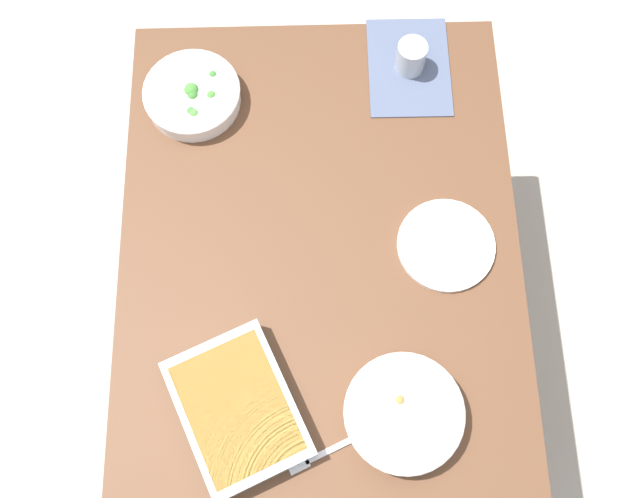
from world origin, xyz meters
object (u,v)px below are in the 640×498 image
(broccoli_bowl, at_px, (193,95))
(spoon_by_stew, at_px, (396,395))
(fork_on_table, at_px, (322,454))
(baking_dish, at_px, (238,409))
(stew_bowl, at_px, (403,414))
(drink_cup, at_px, (411,58))
(side_plate, at_px, (446,247))

(broccoli_bowl, relative_size, spoon_by_stew, 1.33)
(broccoli_bowl, bearing_deg, fork_on_table, 19.10)
(spoon_by_stew, bearing_deg, baking_dish, -85.64)
(stew_bowl, relative_size, fork_on_table, 1.45)
(stew_bowl, height_order, drink_cup, drink_cup)
(drink_cup, bearing_deg, spoon_by_stew, -5.79)
(broccoli_bowl, height_order, spoon_by_stew, broccoli_bowl)
(stew_bowl, xyz_separation_m, baking_dish, (-0.02, -0.34, 0.00))
(fork_on_table, bearing_deg, stew_bowl, 113.63)
(drink_cup, distance_m, fork_on_table, 0.94)
(stew_bowl, distance_m, fork_on_table, 0.18)
(side_plate, relative_size, fork_on_table, 1.30)
(baking_dish, xyz_separation_m, spoon_by_stew, (-0.02, 0.33, -0.03))
(drink_cup, xyz_separation_m, side_plate, (0.47, 0.05, -0.03))
(side_plate, bearing_deg, spoon_by_stew, -22.17)
(fork_on_table, bearing_deg, broccoli_bowl, -160.90)
(spoon_by_stew, relative_size, fork_on_table, 1.03)
(stew_bowl, bearing_deg, drink_cup, 175.18)
(broccoli_bowl, bearing_deg, spoon_by_stew, 31.90)
(stew_bowl, distance_m, baking_dish, 0.34)
(drink_cup, bearing_deg, baking_dish, -26.38)
(drink_cup, distance_m, spoon_by_stew, 0.80)
(stew_bowl, bearing_deg, baking_dish, -92.89)
(broccoli_bowl, distance_m, spoon_by_stew, 0.84)
(broccoli_bowl, distance_m, side_plate, 0.70)
(baking_dish, bearing_deg, broccoli_bowl, -170.96)
(stew_bowl, xyz_separation_m, broccoli_bowl, (-0.76, -0.45, -0.00))
(baking_dish, xyz_separation_m, side_plate, (-0.35, 0.46, -0.03))
(drink_cup, bearing_deg, broccoli_bowl, -81.03)
(baking_dish, bearing_deg, drink_cup, 153.62)
(stew_bowl, height_order, spoon_by_stew, stew_bowl)
(side_plate, bearing_deg, baking_dish, -52.74)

